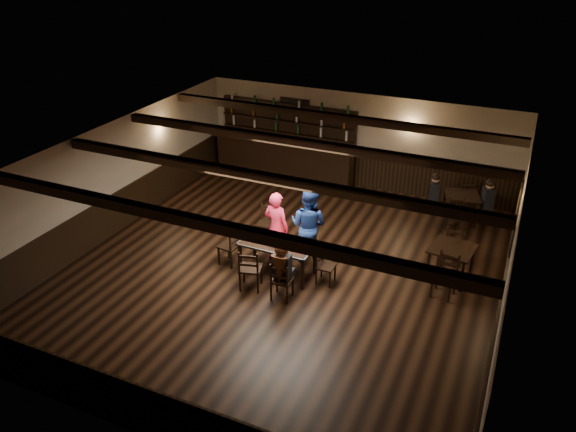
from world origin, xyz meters
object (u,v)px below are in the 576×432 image
at_px(chair_near_left, 250,267).
at_px(bar_counter, 285,154).
at_px(dining_table, 277,246).
at_px(cake, 260,237).
at_px(chair_near_right, 281,279).
at_px(man_blue, 308,225).
at_px(woman_pink, 276,227).

relative_size(chair_near_left, bar_counter, 0.21).
xyz_separation_m(dining_table, bar_counter, (-2.04, 4.92, 0.05)).
bearing_deg(dining_table, chair_near_left, -107.74).
height_order(dining_table, cake, cake).
distance_m(cake, bar_counter, 5.18).
height_order(chair_near_right, bar_counter, bar_counter).
bearing_deg(cake, man_blue, 43.24).
bearing_deg(man_blue, dining_table, 67.23).
bearing_deg(chair_near_right, chair_near_left, 174.84).
distance_m(woman_pink, cake, 0.53).
xyz_separation_m(chair_near_left, man_blue, (0.65, 1.56, 0.34)).
bearing_deg(chair_near_right, man_blue, 92.63).
bearing_deg(woman_pink, cake, 82.03).
distance_m(man_blue, cake, 1.10).
xyz_separation_m(cake, bar_counter, (-1.63, 4.91, -0.07)).
height_order(woman_pink, bar_counter, bar_counter).
relative_size(chair_near_left, chair_near_right, 1.10).
bearing_deg(woman_pink, man_blue, -152.24).
bearing_deg(chair_near_right, woman_pink, 118.05).
height_order(chair_near_left, man_blue, man_blue).
relative_size(dining_table, woman_pink, 0.96).
xyz_separation_m(chair_near_right, bar_counter, (-2.51, 5.79, 0.23)).
xyz_separation_m(chair_near_right, woman_pink, (-0.74, 1.38, 0.33)).
height_order(man_blue, cake, man_blue).
relative_size(man_blue, bar_counter, 0.41).
bearing_deg(man_blue, chair_near_right, 97.44).
bearing_deg(woman_pink, bar_counter, -60.60).
height_order(woman_pink, man_blue, man_blue).
height_order(chair_near_left, cake, chair_near_left).
relative_size(chair_near_left, cake, 3.05).
distance_m(dining_table, chair_near_left, 0.85).
bearing_deg(bar_counter, dining_table, -67.50).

